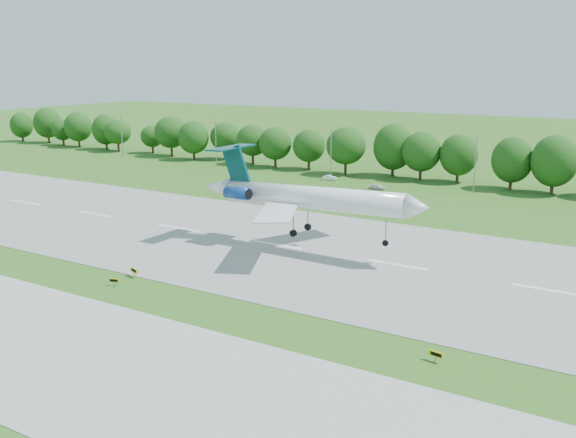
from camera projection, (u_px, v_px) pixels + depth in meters
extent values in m
plane|color=#2B5616|center=(170.00, 293.00, 79.09)|extent=(600.00, 600.00, 0.00)
cube|color=gray|center=(277.00, 245.00, 99.90)|extent=(400.00, 45.00, 0.08)
cube|color=#ADADA8|center=(49.00, 347.00, 64.09)|extent=(400.00, 23.00, 0.08)
cylinder|color=#382314|center=(40.00, 138.00, 225.33)|extent=(0.70, 0.70, 3.60)
sphere|color=#11360D|center=(39.00, 126.00, 224.29)|extent=(8.40, 8.40, 8.40)
cylinder|color=#382314|center=(123.00, 146.00, 205.32)|extent=(0.70, 0.70, 3.60)
sphere|color=#11360D|center=(122.00, 132.00, 204.27)|extent=(8.40, 8.40, 8.40)
cylinder|color=#382314|center=(223.00, 155.00, 185.30)|extent=(0.70, 0.70, 3.60)
sphere|color=#11360D|center=(223.00, 140.00, 184.26)|extent=(8.40, 8.40, 8.40)
cylinder|color=#382314|center=(348.00, 166.00, 165.28)|extent=(0.70, 0.70, 3.60)
sphere|color=#11360D|center=(349.00, 149.00, 164.24)|extent=(8.40, 8.40, 8.40)
cylinder|color=#382314|center=(508.00, 180.00, 145.26)|extent=(0.70, 0.70, 3.60)
sphere|color=#11360D|center=(509.00, 161.00, 144.22)|extent=(8.40, 8.40, 8.40)
cylinder|color=gray|center=(122.00, 138.00, 190.99)|extent=(0.24, 0.24, 12.00)
cube|color=gray|center=(121.00, 117.00, 189.54)|extent=(0.90, 0.25, 0.18)
cylinder|color=gray|center=(216.00, 145.00, 173.47)|extent=(0.24, 0.24, 12.00)
cube|color=gray|center=(215.00, 122.00, 172.03)|extent=(0.90, 0.25, 0.18)
cylinder|color=gray|center=(331.00, 154.00, 155.96)|extent=(0.24, 0.24, 12.00)
cube|color=gray|center=(331.00, 129.00, 154.51)|extent=(0.90, 0.25, 0.18)
cylinder|color=gray|center=(475.00, 166.00, 138.44)|extent=(0.24, 0.24, 12.00)
cube|color=gray|center=(477.00, 138.00, 137.00)|extent=(0.90, 0.25, 0.18)
cylinder|color=white|center=(312.00, 198.00, 94.83)|extent=(29.76, 3.81, 4.41)
cone|color=white|center=(418.00, 207.00, 86.34)|extent=(3.31, 3.49, 3.56)
cone|color=white|center=(220.00, 187.00, 103.64)|extent=(4.89, 3.51, 3.61)
cube|color=white|center=(277.00, 212.00, 90.27)|extent=(9.79, 13.73, 0.41)
cube|color=white|center=(324.00, 196.00, 101.70)|extent=(10.02, 13.71, 0.41)
cube|color=#05373B|center=(236.00, 166.00, 101.02)|extent=(5.18, 0.56, 6.71)
cube|color=#05373B|center=(231.00, 147.00, 100.85)|extent=(3.28, 9.42, 0.32)
cylinder|color=navy|center=(237.00, 193.00, 98.78)|extent=(4.23, 1.93, 2.01)
cylinder|color=navy|center=(256.00, 188.00, 103.02)|extent=(4.23, 1.93, 2.01)
cylinder|color=gray|center=(386.00, 231.00, 89.60)|extent=(0.20, 0.20, 3.46)
cylinder|color=black|center=(385.00, 243.00, 90.01)|extent=(0.89, 0.31, 0.89)
cylinder|color=gray|center=(293.00, 222.00, 94.86)|extent=(0.24, 0.24, 3.46)
cylinder|color=black|center=(293.00, 233.00, 95.27)|extent=(1.09, 0.46, 1.09)
cylinder|color=gray|center=(308.00, 216.00, 98.45)|extent=(0.24, 0.24, 3.46)
cylinder|color=black|center=(308.00, 227.00, 98.86)|extent=(1.09, 0.46, 1.09)
cube|color=gray|center=(115.00, 284.00, 81.60)|extent=(0.11, 0.11, 0.62)
cube|color=#DCB00B|center=(114.00, 280.00, 81.49)|extent=(1.39, 0.59, 0.48)
cube|color=black|center=(114.00, 281.00, 81.40)|extent=(1.01, 0.35, 0.31)
cube|color=gray|center=(134.00, 274.00, 85.02)|extent=(0.14, 0.14, 0.76)
cube|color=#DCB00B|center=(134.00, 270.00, 84.89)|extent=(1.71, 0.76, 0.60)
cube|color=black|center=(133.00, 270.00, 84.81)|extent=(1.24, 0.45, 0.38)
cube|color=gray|center=(436.00, 359.00, 60.89)|extent=(0.11, 0.11, 0.65)
cube|color=#DCB00B|center=(436.00, 354.00, 60.78)|extent=(1.50, 0.43, 0.51)
cube|color=black|center=(436.00, 354.00, 60.70)|extent=(1.10, 0.22, 0.33)
imported|color=white|center=(330.00, 178.00, 155.28)|extent=(3.73, 2.51, 1.16)
imported|color=silver|center=(377.00, 187.00, 143.69)|extent=(3.93, 1.81, 1.31)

